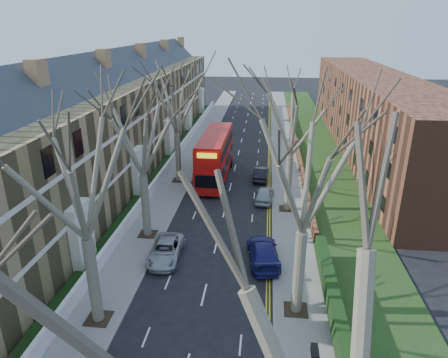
% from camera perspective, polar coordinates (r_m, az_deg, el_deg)
% --- Properties ---
extents(pavement_left, '(3.00, 102.00, 0.12)m').
position_cam_1_polar(pavement_left, '(53.98, -4.27, 4.03)').
color(pavement_left, slate).
rests_on(pavement_left, ground).
extents(pavement_right, '(3.00, 102.00, 0.12)m').
position_cam_1_polar(pavement_right, '(53.19, 8.58, 3.59)').
color(pavement_right, slate).
rests_on(pavement_right, ground).
extents(terrace_left, '(9.70, 78.00, 13.60)m').
position_cam_1_polar(terrace_left, '(47.18, -15.47, 7.67)').
color(terrace_left, olive).
rests_on(terrace_left, ground).
extents(flats_right, '(13.97, 54.00, 10.00)m').
position_cam_1_polar(flats_right, '(57.49, 20.34, 8.92)').
color(flats_right, brown).
rests_on(flats_right, ground).
extents(front_wall_left, '(0.30, 78.00, 1.00)m').
position_cam_1_polar(front_wall_left, '(46.73, -8.01, 1.83)').
color(front_wall_left, white).
rests_on(front_wall_left, ground).
extents(grass_verge_right, '(6.00, 102.00, 0.06)m').
position_cam_1_polar(grass_verge_right, '(53.56, 13.40, 3.46)').
color(grass_verge_right, '#1F3814').
rests_on(grass_verge_right, ground).
extents(tree_left_mid, '(10.50, 10.50, 14.71)m').
position_cam_1_polar(tree_left_mid, '(20.96, -20.29, 1.89)').
color(tree_left_mid, brown).
rests_on(tree_left_mid, ground).
extents(tree_left_far, '(10.15, 10.15, 14.22)m').
position_cam_1_polar(tree_left_far, '(29.95, -12.03, 7.71)').
color(tree_left_far, brown).
rests_on(tree_left_far, ground).
extents(tree_left_dist, '(10.50, 10.50, 14.71)m').
position_cam_1_polar(tree_left_dist, '(41.24, -6.97, 12.11)').
color(tree_left_dist, brown).
rests_on(tree_left_dist, ground).
extents(tree_right_mid, '(10.50, 10.50, 14.71)m').
position_cam_1_polar(tree_right_mid, '(20.83, 11.89, 2.67)').
color(tree_right_mid, brown).
rests_on(tree_right_mid, ground).
extents(tree_right_far, '(10.15, 10.15, 14.22)m').
position_cam_1_polar(tree_right_far, '(34.42, 9.83, 9.60)').
color(tree_right_far, brown).
rests_on(tree_right_far, ground).
extents(double_decker_bus, '(3.10, 11.89, 4.93)m').
position_cam_1_polar(double_decker_bus, '(43.66, -1.28, 3.15)').
color(double_decker_bus, '#AC0E0C').
rests_on(double_decker_bus, ground).
extents(car_left_far, '(2.40, 4.84, 1.32)m').
position_cam_1_polar(car_left_far, '(29.78, -8.35, -10.05)').
color(car_left_far, '#A2A1A7').
rests_on(car_left_far, ground).
extents(car_right_near, '(2.74, 5.39, 1.50)m').
position_cam_1_polar(car_right_near, '(29.23, 5.63, -10.37)').
color(car_right_near, navy).
rests_on(car_right_near, ground).
extents(car_right_mid, '(1.95, 4.11, 1.36)m').
position_cam_1_polar(car_right_mid, '(38.68, 5.80, -2.21)').
color(car_right_mid, '#9DA2A6').
rests_on(car_right_mid, ground).
extents(car_right_far, '(1.71, 4.22, 1.36)m').
position_cam_1_polar(car_right_far, '(44.00, 5.30, 0.78)').
color(car_right_far, black).
rests_on(car_right_far, ground).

